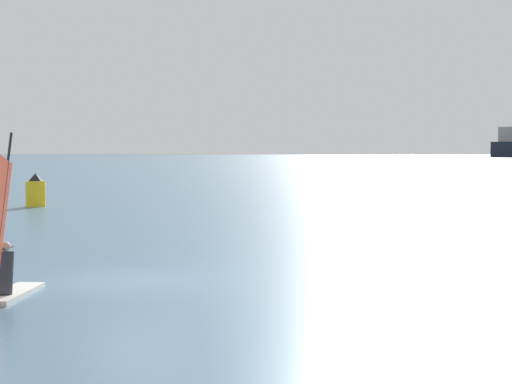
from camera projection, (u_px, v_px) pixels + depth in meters
name	position (u px, v px, depth m)	size (l,w,h in m)	color
ground_plane	(131.00, 281.00, 19.33)	(4000.00, 4000.00, 0.00)	#476B84
windsurfer	(2.00, 260.00, 16.68)	(0.98, 3.63, 4.03)	white
distant_headland	(358.00, 142.00, 1340.40)	(1307.33, 299.90, 43.86)	#756B56
channel_buoy	(36.00, 192.00, 45.74)	(1.23, 1.23, 2.12)	yellow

